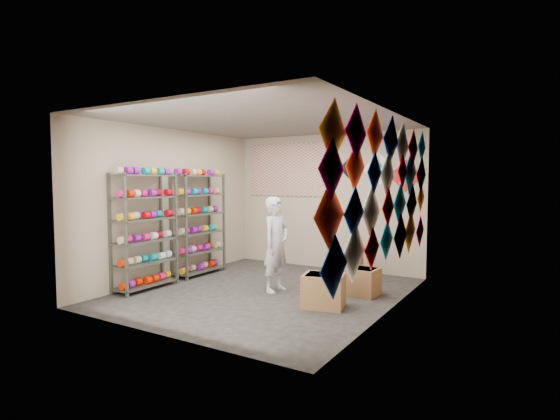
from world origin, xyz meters
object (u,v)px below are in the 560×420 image
Objects in this scene: shelf_rack_back at (199,224)px; carton_b at (361,281)px; shopkeeper at (276,244)px; carton_a at (324,291)px; shelf_rack_front at (145,231)px; carton_c at (348,268)px.

shelf_rack_back is 3.67× the size of carton_b.
carton_b is at bearing 3.17° from shelf_rack_back.
shopkeeper reaches higher than carton_b.
carton_a reaches higher than carton_b.
shelf_rack_back is (0.00, 1.30, 0.00)m from shelf_rack_front.
carton_b is 0.98× the size of carton_c.
carton_a is (1.04, -0.41, -0.53)m from shopkeeper.
shopkeeper is at bearing -155.33° from carton_b.
shelf_rack_front is 3.08m from carton_a.
carton_c is (0.71, 1.29, -0.53)m from shopkeeper.
carton_c is at bearing 86.98° from carton_a.
carton_b is (3.16, 1.47, -0.74)m from shelf_rack_front.
shelf_rack_front reaches higher than carton_a.
shelf_rack_front is at bearing 177.14° from carton_a.
shopkeeper reaches higher than carton_a.
carton_c reaches higher than carton_b.
carton_b is at bearing 25.04° from shelf_rack_front.
shelf_rack_back is 3.25m from carton_b.
carton_c is at bearing -23.78° from shopkeeper.
shopkeeper is 1.23m from carton_a.
carton_b is (0.22, 0.89, -0.02)m from carton_a.
shelf_rack_back is at bearing -173.31° from carton_b.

